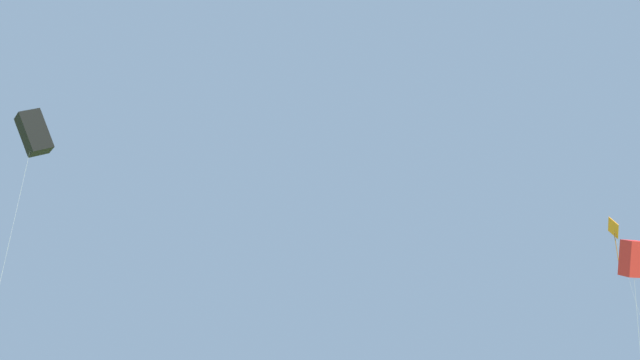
# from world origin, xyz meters

# --- Properties ---
(kite_black_box) EXTENTS (2.68, 3.04, 19.85)m
(kite_black_box) POSITION_xyz_m (-17.75, 31.03, 18.38)
(kite_black_box) COLOR black
(kite_black_box) RESTS_ON ground
(kite_red_box) EXTENTS (2.00, 2.06, 12.57)m
(kite_red_box) POSITION_xyz_m (19.95, 34.52, 11.29)
(kite_red_box) COLOR red
(kite_red_box) RESTS_ON ground
(kite_orange_diamond) EXTENTS (2.16, 2.81, 20.40)m
(kite_orange_diamond) POSITION_xyz_m (29.19, 55.64, 18.81)
(kite_orange_diamond) COLOR orange
(kite_orange_diamond) RESTS_ON ground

